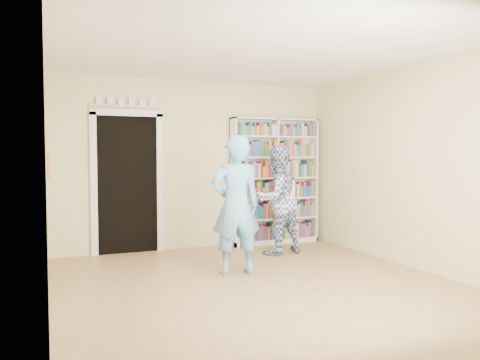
% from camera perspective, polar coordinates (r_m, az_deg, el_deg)
% --- Properties ---
extents(floor, '(5.00, 5.00, 0.00)m').
position_cam_1_polar(floor, '(5.49, 2.59, -12.86)').
color(floor, olive).
rests_on(floor, ground).
extents(ceiling, '(5.00, 5.00, 0.00)m').
position_cam_1_polar(ceiling, '(5.42, 2.66, 15.78)').
color(ceiling, white).
rests_on(ceiling, wall_back).
extents(wall_back, '(4.50, 0.00, 4.50)m').
position_cam_1_polar(wall_back, '(7.62, -5.40, 1.85)').
color(wall_back, beige).
rests_on(wall_back, floor).
extents(wall_left, '(0.00, 5.00, 5.00)m').
position_cam_1_polar(wall_left, '(4.78, -22.57, 0.96)').
color(wall_left, beige).
rests_on(wall_left, floor).
extents(wall_right, '(0.00, 5.00, 5.00)m').
position_cam_1_polar(wall_right, '(6.57, 20.70, 1.49)').
color(wall_right, beige).
rests_on(wall_right, floor).
extents(bookshelf, '(1.55, 0.29, 2.13)m').
position_cam_1_polar(bookshelf, '(7.99, 4.23, -0.06)').
color(bookshelf, white).
rests_on(bookshelf, floor).
extents(doorway, '(1.10, 0.08, 2.43)m').
position_cam_1_polar(doorway, '(7.36, -13.55, 0.41)').
color(doorway, black).
rests_on(doorway, floor).
extents(wall_art, '(0.03, 0.25, 0.25)m').
position_cam_1_polar(wall_art, '(4.98, -22.35, 1.62)').
color(wall_art, brown).
rests_on(wall_art, wall_left).
extents(man_blue, '(0.68, 0.48, 1.74)m').
position_cam_1_polar(man_blue, '(5.90, -0.53, -3.12)').
color(man_blue, '#66A8E4').
rests_on(man_blue, floor).
extents(man_plaid, '(0.91, 0.76, 1.65)m').
position_cam_1_polar(man_plaid, '(7.14, 4.49, -2.43)').
color(man_plaid, '#2D458B').
rests_on(man_plaid, floor).
extents(paper_sheet, '(0.19, 0.09, 0.29)m').
position_cam_1_polar(paper_sheet, '(7.01, 6.17, -1.23)').
color(paper_sheet, white).
rests_on(paper_sheet, man_plaid).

